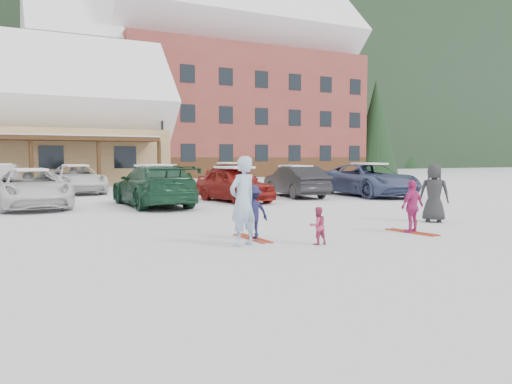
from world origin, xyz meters
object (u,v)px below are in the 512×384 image
parked_car_4 (234,184)px  parked_car_12 (230,175)px  parked_car_3 (153,186)px  parked_car_10 (76,179)px  bystander_dark (434,193)px  alpine_hotel (215,90)px  child_magenta (412,206)px  toddler_red (318,226)px  child_navy (252,212)px  parked_car_2 (31,189)px  lamp_post (162,131)px  adult_skier (243,201)px  parked_car_5 (295,181)px  parked_car_6 (369,180)px  parked_car_11 (162,178)px

parked_car_4 → parked_car_12: size_ratio=0.95×
parked_car_3 → parked_car_10: bearing=-79.4°
bystander_dark → parked_car_4: (-2.31, 8.41, -0.11)m
alpine_hotel → bystander_dark: alpine_hotel is taller
child_magenta → toddler_red: bearing=-1.7°
child_navy → parked_car_4: 9.39m
child_navy → bystander_dark: size_ratio=0.73×
alpine_hotel → parked_car_2: bearing=-123.4°
lamp_post → child_magenta: lamp_post is taller
adult_skier → bystander_dark: 6.44m
child_magenta → parked_car_3: size_ratio=0.24×
adult_skier → parked_car_3: 9.05m
child_magenta → parked_car_12: (3.13, 17.88, 0.11)m
parked_car_5 → alpine_hotel: bearing=-98.7°
parked_car_3 → parked_car_6: parked_car_6 is taller
bystander_dark → child_navy: bearing=48.5°
parked_car_5 → lamp_post: bearing=-75.8°
alpine_hotel → parked_car_12: alpine_hotel is taller
child_navy → parked_car_10: 16.61m
lamp_post → parked_car_3: 16.64m
child_navy → parked_car_12: (6.95, 16.97, 0.14)m
parked_car_4 → parked_car_11: 7.32m
lamp_post → parked_car_3: (-4.91, -15.63, -2.89)m
lamp_post → parked_car_5: size_ratio=1.51×
alpine_hotel → lamp_post: (-9.40, -13.56, -4.99)m
alpine_hotel → parked_car_4: size_ratio=7.61×
parked_car_2 → parked_car_5: 11.04m
child_magenta → child_navy: bearing=-21.7°
alpine_hotel → child_magenta: 40.65m
bystander_dark → parked_car_5: (1.18, 9.37, -0.11)m
parked_car_4 → child_navy: bearing=-120.2°
alpine_hotel → bystander_dark: (-8.53, -37.23, -7.81)m
child_magenta → parked_car_2: (-7.88, 10.49, 0.06)m
parked_car_5 → parked_car_11: parked_car_5 is taller
adult_skier → child_navy: size_ratio=1.53×
parked_car_4 → parked_car_5: (3.49, 0.95, 0.00)m
parked_car_10 → parked_car_12: parked_car_12 is taller
child_magenta → parked_car_12: parked_car_12 is taller
parked_car_4 → toddler_red: bearing=-113.0°
alpine_hotel → parked_car_3: bearing=-116.1°
bystander_dark → parked_car_4: bystander_dark is taller
parked_car_4 → parked_car_5: bearing=6.9°
child_magenta → parked_car_5: bearing=-114.9°
alpine_hotel → child_magenta: bearing=-105.3°
lamp_post → parked_car_6: lamp_post is taller
toddler_red → parked_car_3: parked_car_3 is taller
child_navy → child_magenta: child_magenta is taller
bystander_dark → parked_car_6: bearing=-73.2°
lamp_post → parked_car_11: (-2.35, -7.99, -2.94)m
child_navy → bystander_dark: (5.80, 0.30, 0.22)m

